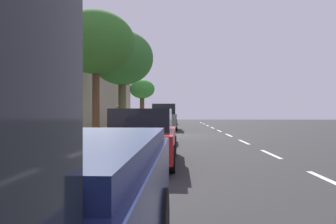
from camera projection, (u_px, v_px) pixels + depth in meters
ground at (174, 136)px, 18.82m from camera, size 72.03×72.03×0.00m
sidewalk at (108, 134)px, 18.91m from camera, size 3.74×45.02×0.16m
curb_edge at (141, 134)px, 18.87m from camera, size 0.16×45.02×0.16m
lane_stripe_centre at (229, 135)px, 19.15m from camera, size 0.14×44.20×0.01m
lane_stripe_bike_edge at (166, 136)px, 18.83m from camera, size 0.12×45.02×0.01m
building_facade at (73, 90)px, 18.95m from camera, size 0.50×45.02×5.45m
parked_suv_tan_nearest at (166, 115)px, 36.25m from camera, size 2.04×4.74×1.99m
parked_suv_grey_second at (164, 117)px, 24.46m from camera, size 1.99×4.71×1.99m
parked_sedan_green_mid at (153, 125)px, 15.68m from camera, size 1.86×4.41×1.52m
parked_sedan_red_far at (143, 136)px, 8.90m from camera, size 1.88×4.42×1.52m
bicycle_at_curb at (158, 123)px, 28.61m from camera, size 1.78×0.46×0.79m
cyclist_with_backpack at (156, 115)px, 29.06m from camera, size 0.44×0.62×1.79m
street_tree_near_cyclist at (142, 90)px, 30.89m from camera, size 2.44×2.44×4.36m
street_tree_mid_block at (122, 59)px, 19.34m from camera, size 3.77×3.77×6.17m
street_tree_far_end at (96, 43)px, 12.94m from camera, size 3.18×3.18×5.37m
pedestrian_on_phone at (118, 116)px, 22.96m from camera, size 0.57×0.37×1.71m
fire_hydrant at (144, 122)px, 24.76m from camera, size 0.22×0.22×0.84m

